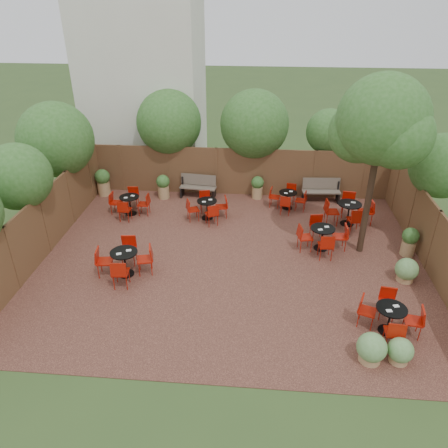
{
  "coord_description": "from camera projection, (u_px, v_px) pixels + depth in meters",
  "views": [
    {
      "loc": [
        0.74,
        -11.42,
        7.54
      ],
      "look_at": [
        -0.29,
        0.5,
        1.0
      ],
      "focal_mm": 34.32,
      "sensor_mm": 36.0,
      "label": 1
    }
  ],
  "objects": [
    {
      "name": "overhang_foliage",
      "position": [
        177.0,
        141.0,
        15.53
      ],
      "size": [
        15.6,
        10.54,
        2.76
      ],
      "color": "#2C5C1D",
      "rests_on": "ground"
    },
    {
      "name": "courtyard_tree",
      "position": [
        381.0,
        126.0,
        12.09
      ],
      "size": [
        2.76,
        2.66,
        5.64
      ],
      "rotation": [
        0.0,
        0.0,
        0.17
      ],
      "color": "black",
      "rests_on": "courtyard_paving"
    },
    {
      "name": "planters",
      "position": [
        205.0,
        194.0,
        16.68
      ],
      "size": [
        11.85,
        4.44,
        1.12
      ],
      "color": "#A37F51",
      "rests_on": "courtyard_paving"
    },
    {
      "name": "park_bench_left",
      "position": [
        198.0,
        186.0,
        17.6
      ],
      "size": [
        1.52,
        0.65,
        0.91
      ],
      "rotation": [
        0.0,
        0.0,
        -0.12
      ],
      "color": "brown",
      "rests_on": "courtyard_paving"
    },
    {
      "name": "ground",
      "position": [
        232.0,
        259.0,
        13.66
      ],
      "size": [
        80.0,
        80.0,
        0.0
      ],
      "primitive_type": "plane",
      "color": "#354F23",
      "rests_on": "ground"
    },
    {
      "name": "low_shrubs",
      "position": [
        393.0,
        316.0,
        10.73
      ],
      "size": [
        2.37,
        3.95,
        0.74
      ],
      "color": "#A37F51",
      "rests_on": "courtyard_paving"
    },
    {
      "name": "fence_right",
      "position": [
        433.0,
        241.0,
        12.72
      ],
      "size": [
        0.08,
        10.0,
        2.0
      ],
      "primitive_type": "cube",
      "color": "#50301D",
      "rests_on": "ground"
    },
    {
      "name": "neighbour_building",
      "position": [
        145.0,
        81.0,
        19.07
      ],
      "size": [
        5.0,
        4.0,
        8.0
      ],
      "primitive_type": "cube",
      "color": "silver",
      "rests_on": "ground"
    },
    {
      "name": "fence_left",
      "position": [
        44.0,
        224.0,
        13.63
      ],
      "size": [
        0.08,
        10.0,
        2.0
      ],
      "primitive_type": "cube",
      "color": "#50301D",
      "rests_on": "ground"
    },
    {
      "name": "park_bench_right",
      "position": [
        321.0,
        190.0,
        17.22
      ],
      "size": [
        1.54,
        0.59,
        0.93
      ],
      "rotation": [
        0.0,
        0.0,
        0.07
      ],
      "color": "brown",
      "rests_on": "courtyard_paving"
    },
    {
      "name": "bistro_tables",
      "position": [
        257.0,
        230.0,
        14.4
      ],
      "size": [
        9.71,
        8.25,
        0.96
      ],
      "color": "black",
      "rests_on": "courtyard_paving"
    },
    {
      "name": "courtyard_paving",
      "position": [
        232.0,
        259.0,
        13.65
      ],
      "size": [
        12.0,
        10.0,
        0.02
      ],
      "primitive_type": "cube",
      "color": "#381E17",
      "rests_on": "ground"
    },
    {
      "name": "fence_back",
      "position": [
        240.0,
        172.0,
        17.55
      ],
      "size": [
        12.0,
        0.08,
        2.0
      ],
      "primitive_type": "cube",
      "color": "#50301D",
      "rests_on": "ground"
    }
  ]
}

